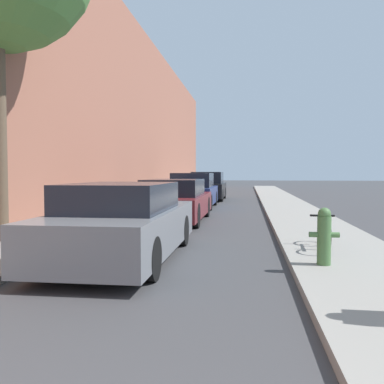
{
  "coord_description": "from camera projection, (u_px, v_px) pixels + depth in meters",
  "views": [
    {
      "loc": [
        1.26,
        0.01,
        1.46
      ],
      "look_at": [
        -0.12,
        10.46,
        0.96
      ],
      "focal_mm": 39.26,
      "sensor_mm": 36.0,
      "label": 1
    }
  ],
  "objects": [
    {
      "name": "ground_plane",
      "position": [
        214.0,
        210.0,
        16.07
      ],
      "size": [
        120.0,
        120.0,
        0.0
      ],
      "primitive_type": "plane",
      "color": "#3D3D3F"
    },
    {
      "name": "sidewalk_left",
      "position": [
        140.0,
        208.0,
        16.45
      ],
      "size": [
        2.0,
        52.0,
        0.12
      ],
      "color": "gray",
      "rests_on": "ground"
    },
    {
      "name": "sidewalk_right",
      "position": [
        291.0,
        210.0,
        15.69
      ],
      "size": [
        2.0,
        52.0,
        0.12
      ],
      "color": "gray",
      "rests_on": "ground"
    },
    {
      "name": "building_facade_left",
      "position": [
        106.0,
        101.0,
        16.43
      ],
      "size": [
        0.7,
        52.0,
        8.53
      ],
      "color": "#9E604C",
      "rests_on": "ground"
    },
    {
      "name": "parked_car_grey",
      "position": [
        124.0,
        223.0,
        7.01
      ],
      "size": [
        1.72,
        4.43,
        1.28
      ],
      "color": "black",
      "rests_on": "ground"
    },
    {
      "name": "parked_car_maroon",
      "position": [
        175.0,
        201.0,
        12.39
      ],
      "size": [
        1.76,
        4.61,
        1.25
      ],
      "color": "black",
      "rests_on": "ground"
    },
    {
      "name": "parked_car_navy",
      "position": [
        193.0,
        191.0,
        17.32
      ],
      "size": [
        1.75,
        4.06,
        1.43
      ],
      "color": "black",
      "rests_on": "ground"
    },
    {
      "name": "parked_car_black",
      "position": [
        208.0,
        187.0,
        22.14
      ],
      "size": [
        1.73,
        4.24,
        1.48
      ],
      "color": "black",
      "rests_on": "ground"
    },
    {
      "name": "fire_hydrant",
      "position": [
        324.0,
        235.0,
        6.05
      ],
      "size": [
        0.43,
        0.2,
        0.83
      ],
      "color": "#47703D",
      "rests_on": "sidewalk_right"
    },
    {
      "name": "bicycle",
      "position": [
        325.0,
        231.0,
        7.38
      ],
      "size": [
        0.44,
        1.47,
        0.6
      ],
      "rotation": [
        0.0,
        0.0,
        -0.05
      ],
      "color": "black",
      "rests_on": "sidewalk_right"
    }
  ]
}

